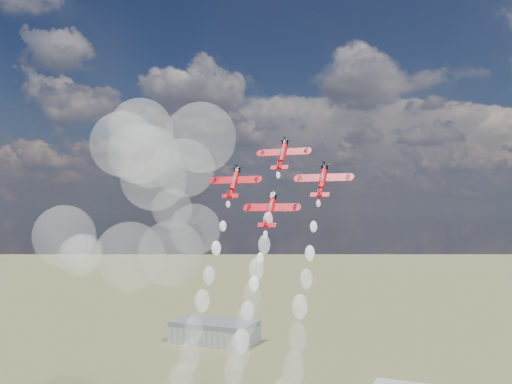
{
  "coord_description": "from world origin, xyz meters",
  "views": [
    {
      "loc": [
        38.05,
        -114.98,
        80.37
      ],
      "look_at": [
        -20.3,
        17.07,
        85.42
      ],
      "focal_mm": 38.0,
      "sensor_mm": 36.0,
      "label": 1
    }
  ],
  "objects": [
    {
      "name": "plane_lead",
      "position": [
        -14.3,
        21.3,
        95.75
      ],
      "size": [
        13.67,
        7.32,
        8.87
      ],
      "rotation": [
        1.05,
        0.0,
        0.0
      ],
      "color": "red",
      "rests_on": "ground"
    },
    {
      "name": "smoke_trail_left",
      "position": [
        -26.87,
        -5.19,
        49.69
      ],
      "size": [
        5.17,
        26.34,
        43.19
      ],
      "color": "white",
      "rests_on": "plane_left"
    },
    {
      "name": "plane_left",
      "position": [
        -26.77,
        16.94,
        88.19
      ],
      "size": [
        13.67,
        7.32,
        8.87
      ],
      "rotation": [
        1.05,
        0.0,
        0.0
      ],
      "color": "red",
      "rests_on": "ground"
    },
    {
      "name": "plane_right",
      "position": [
        -1.84,
        16.94,
        88.19
      ],
      "size": [
        13.67,
        7.32,
        8.87
      ],
      "rotation": [
        1.05,
        0.0,
        0.0
      ],
      "color": "red",
      "rests_on": "ground"
    },
    {
      "name": "smoke_trail_right",
      "position": [
        -1.92,
        -5.22,
        49.63
      ],
      "size": [
        5.85,
        26.86,
        43.54
      ],
      "color": "white",
      "rests_on": "plane_right"
    },
    {
      "name": "plane_slot",
      "position": [
        -14.3,
        12.57,
        80.63
      ],
      "size": [
        13.67,
        7.32,
        8.87
      ],
      "rotation": [
        1.05,
        0.0,
        0.0
      ],
      "color": "red",
      "rests_on": "ground"
    },
    {
      "name": "drifted_smoke_cloud",
      "position": [
        -60.43,
        23.05,
        86.88
      ],
      "size": [
        65.95,
        41.39,
        61.07
      ],
      "color": "white",
      "rests_on": "ground"
    },
    {
      "name": "hangar",
      "position": [
        -120.0,
        180.0,
        6.5
      ],
      "size": [
        50.0,
        28.0,
        13.0
      ],
      "color": "gray",
      "rests_on": "ground"
    },
    {
      "name": "smoke_trail_lead",
      "position": [
        -14.51,
        -0.61,
        57.29
      ],
      "size": [
        5.25,
        25.83,
        43.9
      ],
      "color": "white",
      "rests_on": "plane_lead"
    }
  ]
}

